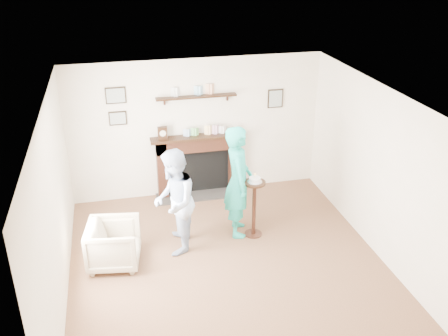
{
  "coord_description": "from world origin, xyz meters",
  "views": [
    {
      "loc": [
        -1.42,
        -5.72,
        4.37
      ],
      "look_at": [
        0.13,
        0.9,
        1.18
      ],
      "focal_mm": 40.0,
      "sensor_mm": 36.0,
      "label": 1
    }
  ],
  "objects_px": {
    "pedestal_table": "(254,198)",
    "man": "(176,248)",
    "armchair": "(116,263)",
    "woman": "(237,231)"
  },
  "relations": [
    {
      "from": "pedestal_table",
      "to": "armchair",
      "type": "bearing_deg",
      "value": -172.36
    },
    {
      "from": "armchair",
      "to": "man",
      "type": "height_order",
      "value": "man"
    },
    {
      "from": "armchair",
      "to": "pedestal_table",
      "type": "xyz_separation_m",
      "value": [
        2.18,
        0.29,
        0.66
      ]
    },
    {
      "from": "man",
      "to": "woman",
      "type": "xyz_separation_m",
      "value": [
        1.04,
        0.26,
        0.0
      ]
    },
    {
      "from": "woman",
      "to": "armchair",
      "type": "bearing_deg",
      "value": 111.24
    },
    {
      "from": "armchair",
      "to": "woman",
      "type": "bearing_deg",
      "value": -68.47
    },
    {
      "from": "armchair",
      "to": "pedestal_table",
      "type": "relative_size",
      "value": 0.68
    },
    {
      "from": "man",
      "to": "pedestal_table",
      "type": "bearing_deg",
      "value": 106.63
    },
    {
      "from": "pedestal_table",
      "to": "man",
      "type": "bearing_deg",
      "value": -174.67
    },
    {
      "from": "armchair",
      "to": "man",
      "type": "xyz_separation_m",
      "value": [
        0.92,
        0.17,
        0.0
      ]
    }
  ]
}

